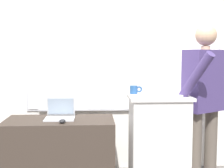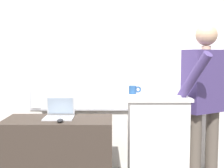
% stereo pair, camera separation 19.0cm
% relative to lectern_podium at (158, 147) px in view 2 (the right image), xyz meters
% --- Properties ---
extents(back_wall, '(6.40, 0.17, 2.81)m').
position_rel_lectern_podium_xyz_m(back_wall, '(-0.33, 0.84, 0.90)').
color(back_wall, silver).
rests_on(back_wall, ground_plane).
extents(lectern_podium, '(0.59, 0.45, 1.00)m').
position_rel_lectern_podium_xyz_m(lectern_podium, '(0.00, 0.00, 0.00)').
color(lectern_podium, silver).
rests_on(lectern_podium, ground_plane).
extents(side_desk, '(1.07, 0.54, 0.76)m').
position_rel_lectern_podium_xyz_m(side_desk, '(-0.97, 0.10, -0.12)').
color(side_desk, '#382D26').
rests_on(side_desk, ground_plane).
extents(person_presenter, '(0.62, 0.73, 1.70)m').
position_rel_lectern_podium_xyz_m(person_presenter, '(0.50, 0.13, 0.49)').
color(person_presenter, brown).
rests_on(person_presenter, ground_plane).
extents(laptop, '(0.29, 0.27, 0.20)m').
position_rel_lectern_podium_xyz_m(laptop, '(-0.97, 0.17, 0.31)').
color(laptop, '#B7BABF').
rests_on(laptop, side_desk).
extents(wireless_keyboard, '(0.41, 0.12, 0.02)m').
position_rel_lectern_podium_xyz_m(wireless_keyboard, '(-0.00, -0.06, 0.51)').
color(wireless_keyboard, silver).
rests_on(wireless_keyboard, lectern_podium).
extents(computer_mouse_by_laptop, '(0.06, 0.10, 0.03)m').
position_rel_lectern_podium_xyz_m(computer_mouse_by_laptop, '(-0.92, -0.06, 0.27)').
color(computer_mouse_by_laptop, black).
rests_on(computer_mouse_by_laptop, side_desk).
extents(coffee_mug, '(0.13, 0.08, 0.08)m').
position_rel_lectern_podium_xyz_m(coffee_mug, '(-0.22, 0.16, 0.54)').
color(coffee_mug, '#234C84').
rests_on(coffee_mug, lectern_podium).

